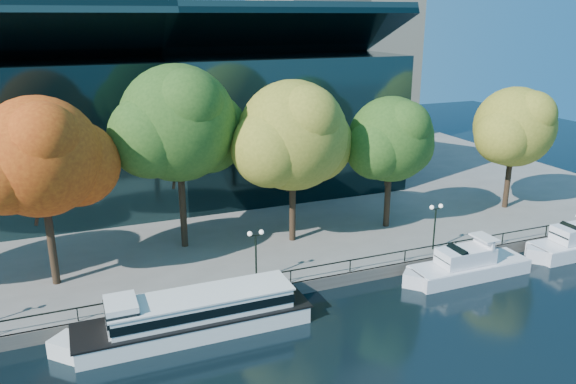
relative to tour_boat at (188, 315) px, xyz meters
name	(u,v)px	position (x,y,z in m)	size (l,w,h in m)	color
ground	(308,315)	(8.26, -0.78, -1.36)	(160.00, 160.00, 0.00)	black
promenade	(193,176)	(8.26, 35.60, -0.86)	(90.00, 67.08, 1.00)	slate
railing	(291,271)	(8.26, 2.47, 0.58)	(88.20, 0.08, 0.99)	black
convention_building	(163,122)	(4.26, 31.01, 7.15)	(50.00, 24.57, 21.43)	black
tour_boat	(188,315)	(0.00, 0.00, 0.00)	(16.82, 3.75, 3.19)	white
cruiser_near	(465,266)	(22.30, -0.01, -0.35)	(11.18, 2.88, 3.24)	white
cruiser_far	(575,243)	(34.23, 0.10, -0.28)	(10.42, 2.89, 3.40)	white
tree_1	(43,159)	(-7.83, 8.83, 9.17)	(10.61, 8.70, 13.96)	black
tree_2	(181,126)	(2.58, 12.31, 10.19)	(11.92, 9.77, 15.52)	black
tree_3	(295,138)	(11.76, 10.13, 8.89)	(11.66, 9.56, 14.11)	black
tree_4	(392,141)	(21.30, 10.03, 7.85)	(9.70, 7.96, 12.26)	black
tree_5	(516,129)	(35.73, 10.18, 7.92)	(9.98, 8.18, 12.44)	black
lamp_1	(256,244)	(5.97, 3.72, 2.62)	(1.26, 0.36, 4.03)	black
lamp_2	(435,216)	(21.90, 3.72, 2.62)	(1.26, 0.36, 4.03)	black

